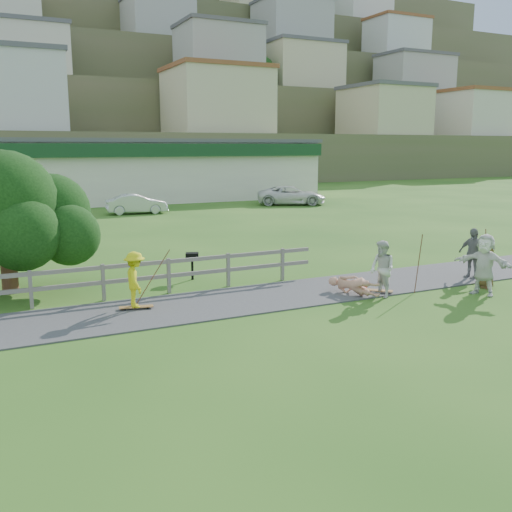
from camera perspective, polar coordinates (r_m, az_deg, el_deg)
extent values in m
plane|color=#295A19|center=(15.76, 1.96, -5.65)|extent=(260.00, 260.00, 0.00)
cube|color=#363638|center=(17.04, -0.40, -4.30)|extent=(34.00, 3.00, 0.04)
cube|color=#645E58|center=(17.15, -21.60, -3.16)|extent=(0.10, 0.10, 1.10)
cube|color=#645E58|center=(17.39, -15.02, -2.57)|extent=(0.10, 0.10, 1.10)
cube|color=#645E58|center=(17.85, -8.71, -1.97)|extent=(0.10, 0.10, 1.10)
cube|color=#645E58|center=(18.51, -2.79, -1.39)|extent=(0.10, 0.10, 1.10)
cube|color=#645E58|center=(19.36, 2.66, -0.84)|extent=(0.10, 0.10, 1.10)
cube|color=#645E58|center=(17.21, -16.73, -1.26)|extent=(15.00, 0.08, 0.12)
cube|color=#645E58|center=(17.31, -16.65, -2.72)|extent=(15.00, 0.08, 0.12)
cube|color=silver|center=(49.65, -13.06, 8.22)|extent=(32.00, 10.00, 4.80)
cube|color=#163C1E|center=(44.55, -11.64, 10.32)|extent=(32.00, 0.60, 1.00)
cube|color=#505055|center=(49.61, -13.19, 11.17)|extent=(32.50, 10.50, 0.30)
cube|color=#525B35|center=(68.74, -20.18, 9.02)|extent=(220.00, 14.00, 6.00)
cube|color=beige|center=(68.90, -20.54, 14.42)|extent=(10.00, 9.00, 7.00)
cube|color=#505055|center=(69.28, -20.76, 17.50)|extent=(10.40, 9.40, 0.50)
cube|color=#525B35|center=(81.69, -21.31, 11.60)|extent=(220.00, 14.00, 13.00)
cube|color=beige|center=(82.54, -21.81, 18.54)|extent=(10.00, 9.00, 7.00)
cube|color=#505055|center=(83.17, -22.01, 21.09)|extent=(10.40, 9.40, 0.50)
cube|color=#525B35|center=(94.81, -22.17, 13.77)|extent=(220.00, 14.00, 21.00)
cube|color=beige|center=(96.71, -22.80, 22.05)|extent=(10.00, 9.00, 7.00)
cube|color=#525B35|center=(108.10, -22.84, 15.67)|extent=(220.00, 14.00, 30.00)
cube|color=#525B35|center=(122.55, -23.42, 17.33)|extent=(220.00, 14.00, 40.00)
imported|color=yellow|center=(16.09, -11.99, -2.67)|extent=(0.65, 1.05, 1.56)
imported|color=tan|center=(17.65, 9.73, -2.93)|extent=(1.78, 0.95, 0.63)
imported|color=silver|center=(17.54, 12.50, -1.29)|extent=(0.66, 0.84, 1.73)
imported|color=slate|center=(20.88, 20.82, 0.23)|extent=(0.59, 1.09, 1.76)
imported|color=brown|center=(19.76, 22.10, -0.77)|extent=(0.77, 0.89, 1.53)
imported|color=silver|center=(18.72, 21.86, -0.80)|extent=(1.16, 1.84, 1.89)
imported|color=silver|center=(39.46, -11.87, 5.12)|extent=(4.16, 1.83, 1.33)
imported|color=silver|center=(44.64, 3.56, 6.07)|extent=(5.82, 4.38, 1.47)
sphere|color=red|center=(18.31, 10.61, -3.01)|extent=(0.29, 0.29, 0.29)
cylinder|color=brown|center=(16.57, -10.33, -1.61)|extent=(0.03, 0.03, 1.90)
cylinder|color=brown|center=(18.34, 15.94, -0.73)|extent=(0.03, 0.03, 1.85)
cylinder|color=brown|center=(19.23, 22.02, -0.37)|extent=(0.03, 0.03, 1.99)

